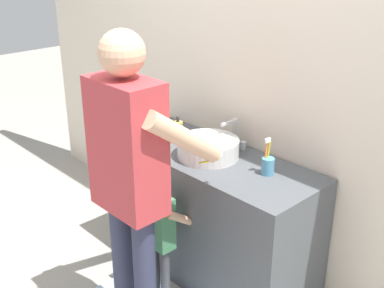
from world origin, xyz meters
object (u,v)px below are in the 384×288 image
toothbrush_cup (268,165)px  adult_parent (131,165)px  soap_bottle (178,131)px  child_toddler (160,228)px

toothbrush_cup → adult_parent: bearing=-112.5°
toothbrush_cup → adult_parent: adult_parent is taller
soap_bottle → adult_parent: size_ratio=0.10×
toothbrush_cup → child_toddler: 0.71m
toothbrush_cup → child_toddler: toothbrush_cup is taller
soap_bottle → adult_parent: adult_parent is taller
child_toddler → adult_parent: bearing=-68.7°
soap_bottle → child_toddler: bearing=-54.1°
soap_bottle → child_toddler: soap_bottle is taller
child_toddler → adult_parent: size_ratio=0.49×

